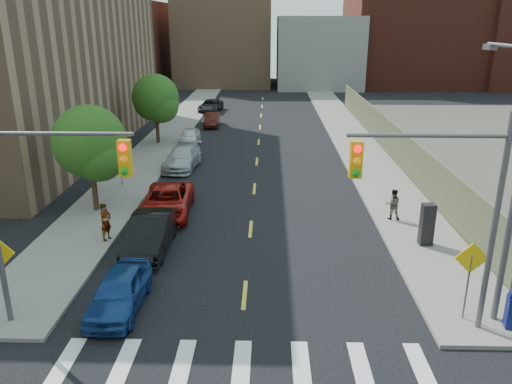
# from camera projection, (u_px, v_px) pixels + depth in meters

# --- Properties ---
(sidewalk_nw) EXTENTS (3.50, 73.00, 0.15)m
(sidewalk_nw) POSITION_uv_depth(u_px,v_px,m) (183.00, 119.00, 49.77)
(sidewalk_nw) COLOR gray
(sidewalk_nw) RESTS_ON ground
(sidewalk_ne) EXTENTS (3.50, 73.00, 0.15)m
(sidewalk_ne) POSITION_uv_depth(u_px,v_px,m) (339.00, 120.00, 49.39)
(sidewalk_ne) COLOR gray
(sidewalk_ne) RESTS_ON ground
(fence_north) EXTENTS (0.12, 44.00, 2.50)m
(fence_north) POSITION_uv_depth(u_px,v_px,m) (390.00, 139.00, 36.19)
(fence_north) COLOR #5A6446
(fence_north) RESTS_ON ground
(bg_bldg_west) EXTENTS (14.00, 18.00, 12.00)m
(bg_bldg_west) POSITION_uv_depth(u_px,v_px,m) (118.00, 44.00, 75.15)
(bg_bldg_west) COLOR #592319
(bg_bldg_west) RESTS_ON ground
(bg_bldg_midwest) EXTENTS (14.00, 16.00, 15.00)m
(bg_bldg_midwest) POSITION_uv_depth(u_px,v_px,m) (225.00, 34.00, 76.16)
(bg_bldg_midwest) COLOR #8C6B4C
(bg_bldg_midwest) RESTS_ON ground
(bg_bldg_center) EXTENTS (12.00, 16.00, 10.00)m
(bg_bldg_center) POSITION_uv_depth(u_px,v_px,m) (317.00, 52.00, 74.73)
(bg_bldg_center) COLOR gray
(bg_bldg_center) RESTS_ON ground
(bg_bldg_east) EXTENTS (18.00, 18.00, 16.00)m
(bg_bldg_east) POSITION_uv_depth(u_px,v_px,m) (410.00, 30.00, 75.30)
(bg_bldg_east) COLOR #592319
(bg_bldg_east) RESTS_ON ground
(signal_nw) EXTENTS (4.59, 0.30, 7.00)m
(signal_nw) POSITION_uv_depth(u_px,v_px,m) (38.00, 193.00, 14.71)
(signal_nw) COLOR #59595E
(signal_nw) RESTS_ON ground
(signal_ne) EXTENTS (4.59, 0.30, 7.00)m
(signal_ne) POSITION_uv_depth(u_px,v_px,m) (447.00, 196.00, 14.42)
(signal_ne) COLOR #59595E
(signal_ne) RESTS_ON ground
(warn_sign_nw) EXTENTS (1.06, 0.06, 2.83)m
(warn_sign_nw) POSITION_uv_depth(u_px,v_px,m) (0.00, 261.00, 16.05)
(warn_sign_nw) COLOR #59595E
(warn_sign_nw) RESTS_ON ground
(warn_sign_ne) EXTENTS (1.06, 0.06, 2.83)m
(warn_sign_ne) POSITION_uv_depth(u_px,v_px,m) (470.00, 267.00, 15.68)
(warn_sign_ne) COLOR #59595E
(warn_sign_ne) RESTS_ON ground
(warn_sign_midwest) EXTENTS (1.06, 0.06, 2.83)m
(warn_sign_midwest) POSITION_uv_depth(u_px,v_px,m) (120.00, 155.00, 28.82)
(warn_sign_midwest) COLOR #59595E
(warn_sign_midwest) RESTS_ON ground
(tree_west_near) EXTENTS (3.66, 3.64, 5.52)m
(tree_west_near) POSITION_uv_depth(u_px,v_px,m) (90.00, 146.00, 24.60)
(tree_west_near) COLOR #332114
(tree_west_near) RESTS_ON ground
(tree_west_far) EXTENTS (3.66, 3.64, 5.52)m
(tree_west_far) POSITION_uv_depth(u_px,v_px,m) (156.00, 100.00, 38.79)
(tree_west_far) COLOR #332114
(tree_west_far) RESTS_ON ground
(parked_car_blue) EXTENTS (1.64, 3.96, 1.34)m
(parked_car_blue) POSITION_uv_depth(u_px,v_px,m) (119.00, 291.00, 16.87)
(parked_car_blue) COLOR navy
(parked_car_blue) RESTS_ON ground
(parked_car_black) EXTENTS (1.62, 4.65, 1.53)m
(parked_car_black) POSITION_uv_depth(u_px,v_px,m) (150.00, 233.00, 21.23)
(parked_car_black) COLOR black
(parked_car_black) RESTS_ON ground
(parked_car_red) EXTENTS (2.64, 5.29, 1.44)m
(parked_car_red) POSITION_uv_depth(u_px,v_px,m) (167.00, 201.00, 25.13)
(parked_car_red) COLOR #A01610
(parked_car_red) RESTS_ON ground
(parked_car_silver) EXTENTS (2.33, 4.96, 1.40)m
(parked_car_silver) POSITION_uv_depth(u_px,v_px,m) (182.00, 158.00, 33.19)
(parked_car_silver) COLOR #B2B5BA
(parked_car_silver) RESTS_ON ground
(parked_car_white) EXTENTS (1.54, 3.70, 1.25)m
(parked_car_white) POSITION_uv_depth(u_px,v_px,m) (190.00, 136.00, 39.73)
(parked_car_white) COLOR silver
(parked_car_white) RESTS_ON ground
(parked_car_maroon) EXTENTS (1.51, 3.86, 1.25)m
(parked_car_maroon) POSITION_uv_depth(u_px,v_px,m) (212.00, 120.00, 46.48)
(parked_car_maroon) COLOR #38130B
(parked_car_maroon) RESTS_ON ground
(parked_car_grey) EXTENTS (2.54, 4.85, 1.30)m
(parked_car_grey) POSITION_uv_depth(u_px,v_px,m) (211.00, 106.00, 53.93)
(parked_car_grey) COLOR black
(parked_car_grey) RESTS_ON ground
(payphone) EXTENTS (0.56, 0.47, 1.85)m
(payphone) POSITION_uv_depth(u_px,v_px,m) (427.00, 224.00, 21.34)
(payphone) COLOR black
(payphone) RESTS_ON sidewalk_ne
(pedestrian_west) EXTENTS (0.61, 0.72, 1.68)m
(pedestrian_west) POSITION_uv_depth(u_px,v_px,m) (106.00, 222.00, 21.83)
(pedestrian_west) COLOR gray
(pedestrian_west) RESTS_ON sidewalk_nw
(pedestrian_east) EXTENTS (0.81, 0.67, 1.52)m
(pedestrian_east) POSITION_uv_depth(u_px,v_px,m) (393.00, 204.00, 24.17)
(pedestrian_east) COLOR gray
(pedestrian_east) RESTS_ON sidewalk_ne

